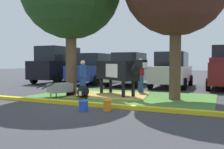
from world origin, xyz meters
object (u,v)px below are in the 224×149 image
(hatchback_white, at_px, (172,70))
(cow_holstein, at_px, (118,71))
(person_handler, at_px, (141,75))
(suv_black, at_px, (59,65))
(person_visitor_near, at_px, (83,77))
(bucket_orange, at_px, (107,105))
(wheelbarrow, at_px, (61,88))
(sedan_blue, at_px, (93,69))
(sedan_silver, at_px, (129,70))
(bucket_blue, at_px, (83,106))
(calf_lying, at_px, (83,92))

(hatchback_white, bearing_deg, cow_holstein, -106.21)
(cow_holstein, bearing_deg, person_handler, 66.06)
(hatchback_white, bearing_deg, suv_black, 179.36)
(person_visitor_near, height_order, bucket_orange, person_visitor_near)
(person_handler, distance_m, wheelbarrow, 3.78)
(suv_black, relative_size, sedan_blue, 1.05)
(person_handler, bearing_deg, person_visitor_near, -135.90)
(suv_black, bearing_deg, sedan_silver, -0.34)
(bucket_blue, xyz_separation_m, sedan_blue, (-4.16, 8.46, 0.83))
(sedan_blue, bearing_deg, bucket_blue, -63.80)
(cow_holstein, bearing_deg, calf_lying, -134.06)
(sedan_silver, bearing_deg, person_handler, -62.59)
(cow_holstein, bearing_deg, sedan_silver, 104.19)
(cow_holstein, bearing_deg, suv_black, 143.36)
(wheelbarrow, xyz_separation_m, suv_black, (-4.63, 6.30, 0.88))
(cow_holstein, height_order, person_handler, person_handler)
(person_handler, relative_size, sedan_blue, 0.36)
(wheelbarrow, height_order, sedan_blue, sedan_blue)
(sedan_blue, bearing_deg, cow_holstein, -52.35)
(person_visitor_near, relative_size, bucket_blue, 5.03)
(bucket_blue, bearing_deg, cow_holstein, 95.85)
(wheelbarrow, height_order, bucket_orange, wheelbarrow)
(person_visitor_near, relative_size, wheelbarrow, 0.97)
(sedan_blue, relative_size, sedan_silver, 1.00)
(bucket_orange, relative_size, suv_black, 0.07)
(sedan_blue, bearing_deg, bucket_orange, -59.52)
(bucket_blue, xyz_separation_m, bucket_orange, (0.65, 0.28, 0.01))
(person_handler, xyz_separation_m, sedan_blue, (-4.40, 3.58, 0.12))
(suv_black, xyz_separation_m, sedan_blue, (2.78, 0.03, -0.29))
(person_visitor_near, height_order, hatchback_white, hatchback_white)
(cow_holstein, height_order, suv_black, suv_black)
(person_handler, height_order, sedan_blue, sedan_blue)
(person_handler, distance_m, sedan_silver, 3.96)
(bucket_blue, relative_size, hatchback_white, 0.07)
(calf_lying, relative_size, bucket_orange, 4.04)
(hatchback_white, bearing_deg, calf_lying, -112.66)
(bucket_blue, bearing_deg, sedan_silver, 100.73)
(wheelbarrow, height_order, hatchback_white, hatchback_white)
(person_handler, relative_size, person_visitor_near, 1.05)
(cow_holstein, height_order, hatchback_white, hatchback_white)
(person_handler, relative_size, suv_black, 0.35)
(wheelbarrow, relative_size, bucket_orange, 4.80)
(cow_holstein, distance_m, bucket_orange, 3.52)
(person_visitor_near, bearing_deg, cow_holstein, 22.68)
(suv_black, distance_m, hatchback_white, 7.98)
(cow_holstein, height_order, sedan_blue, sedan_blue)
(wheelbarrow, height_order, sedan_silver, sedan_silver)
(person_handler, xyz_separation_m, person_visitor_near, (-1.98, -1.92, -0.05))
(sedan_blue, bearing_deg, hatchback_white, -1.36)
(cow_holstein, bearing_deg, person_visitor_near, -157.32)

